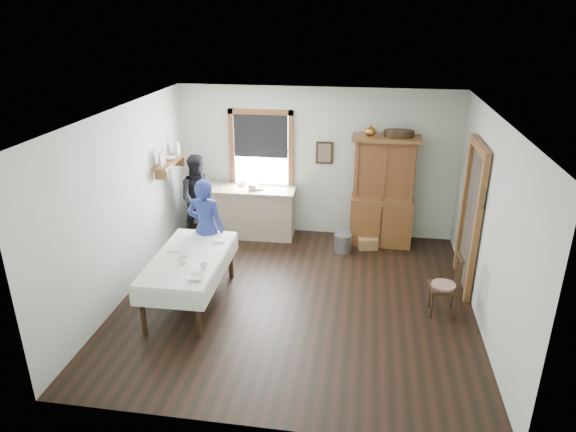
{
  "coord_description": "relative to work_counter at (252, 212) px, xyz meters",
  "views": [
    {
      "loc": [
        0.87,
        -6.42,
        3.94
      ],
      "look_at": [
        -0.17,
        0.3,
        1.18
      ],
      "focal_mm": 32.0,
      "sensor_mm": 36.0,
      "label": 1
    }
  ],
  "objects": [
    {
      "name": "dining_table",
      "position": [
        -0.34,
        -2.45,
        -0.09
      ],
      "size": [
        1.0,
        1.86,
        0.74
      ],
      "primitive_type": "cube",
      "rotation": [
        0.0,
        0.0,
        0.01
      ],
      "color": "white",
      "rests_on": "room"
    },
    {
      "name": "window",
      "position": [
        0.14,
        0.31,
        1.17
      ],
      "size": [
        1.18,
        0.07,
        1.48
      ],
      "color": "white",
      "rests_on": "room"
    },
    {
      "name": "table_bowl",
      "position": [
        -0.02,
        -3.07,
        0.31
      ],
      "size": [
        0.27,
        0.27,
        0.06
      ],
      "primitive_type": "imported",
      "rotation": [
        0.0,
        0.0,
        0.22
      ],
      "color": "white",
      "rests_on": "dining_table"
    },
    {
      "name": "counter_book",
      "position": [
        0.01,
        -0.05,
        0.47
      ],
      "size": [
        0.26,
        0.29,
        0.02
      ],
      "primitive_type": "imported",
      "rotation": [
        0.0,
        0.0,
        0.47
      ],
      "color": "brown",
      "rests_on": "work_counter"
    },
    {
      "name": "wall_shelf",
      "position": [
        -1.23,
        -0.61,
        1.11
      ],
      "size": [
        0.24,
        1.0,
        0.44
      ],
      "color": "brown",
      "rests_on": "room"
    },
    {
      "name": "spindle_chair",
      "position": [
        3.18,
        -2.2,
        -0.01
      ],
      "size": [
        0.44,
        0.44,
        0.9
      ],
      "primitive_type": "cube",
      "rotation": [
        0.0,
        0.0,
        0.06
      ],
      "color": "#352312",
      "rests_on": "room"
    },
    {
      "name": "counter_bowl",
      "position": [
        -0.2,
        0.14,
        0.49
      ],
      "size": [
        0.19,
        0.19,
        0.06
      ],
      "primitive_type": "imported",
      "rotation": [
        0.0,
        0.0,
        -0.04
      ],
      "color": "white",
      "rests_on": "work_counter"
    },
    {
      "name": "table_cup_a",
      "position": [
        -0.34,
        -2.67,
        0.33
      ],
      "size": [
        0.16,
        0.16,
        0.1
      ],
      "primitive_type": "imported",
      "rotation": [
        0.0,
        0.0,
        0.41
      ],
      "color": "white",
      "rests_on": "dining_table"
    },
    {
      "name": "table_cup_b",
      "position": [
        -0.01,
        -2.8,
        0.33
      ],
      "size": [
        0.12,
        0.12,
        0.09
      ],
      "primitive_type": "imported",
      "rotation": [
        0.0,
        0.0,
        -0.19
      ],
      "color": "white",
      "rests_on": "dining_table"
    },
    {
      "name": "figure_dark",
      "position": [
        -0.85,
        -0.34,
        0.28
      ],
      "size": [
        0.88,
        0.79,
        1.48
      ],
      "primitive_type": "imported",
      "rotation": [
        0.0,
        0.0,
        0.38
      ],
      "color": "black",
      "rests_on": "room"
    },
    {
      "name": "china_hutch",
      "position": [
        2.35,
        0.01,
        0.52
      ],
      "size": [
        1.15,
        0.55,
        1.95
      ],
      "primitive_type": "cube",
      "rotation": [
        0.0,
        0.0,
        -0.01
      ],
      "color": "brown",
      "rests_on": "room"
    },
    {
      "name": "pail",
      "position": [
        1.71,
        -0.44,
        -0.3
      ],
      "size": [
        0.34,
        0.34,
        0.32
      ],
      "primitive_type": "cube",
      "rotation": [
        0.0,
        0.0,
        -0.13
      ],
      "color": "gray",
      "rests_on": "room"
    },
    {
      "name": "wicker_basket",
      "position": [
        2.14,
        -0.25,
        -0.36
      ],
      "size": [
        0.38,
        0.3,
        0.2
      ],
      "primitive_type": "cube",
      "rotation": [
        0.0,
        0.0,
        0.22
      ],
      "color": "#B27D50",
      "rests_on": "room"
    },
    {
      "name": "shelf_bowl",
      "position": [
        -1.23,
        -0.6,
        1.14
      ],
      "size": [
        0.22,
        0.22,
        0.05
      ],
      "primitive_type": "imported",
      "color": "white",
      "rests_on": "wall_shelf"
    },
    {
      "name": "work_counter",
      "position": [
        0.0,
        0.0,
        0.0
      ],
      "size": [
        1.62,
        0.64,
        0.92
      ],
      "primitive_type": "cube",
      "rotation": [
        0.0,
        0.0,
        0.02
      ],
      "color": "tan",
      "rests_on": "room"
    },
    {
      "name": "doorway",
      "position": [
        3.6,
        -1.3,
        0.7
      ],
      "size": [
        0.09,
        1.14,
        2.22
      ],
      "color": "#3E362C",
      "rests_on": "room"
    },
    {
      "name": "room",
      "position": [
        1.14,
        -2.15,
        0.89
      ],
      "size": [
        5.01,
        5.01,
        2.7
      ],
      "color": "black",
      "rests_on": "ground"
    },
    {
      "name": "rug_beater",
      "position": [
        3.59,
        -1.85,
        1.26
      ],
      "size": [
        0.01,
        0.27,
        0.27
      ],
      "primitive_type": "torus",
      "rotation": [
        0.0,
        1.57,
        0.0
      ],
      "color": "black",
      "rests_on": "room"
    },
    {
      "name": "framed_picture",
      "position": [
        1.29,
        0.31,
        1.09
      ],
      "size": [
        0.3,
        0.04,
        0.4
      ],
      "primitive_type": "cube",
      "color": "#352312",
      "rests_on": "room"
    },
    {
      "name": "woman_blue",
      "position": [
        -0.34,
        -1.63,
        0.28
      ],
      "size": [
        0.58,
        0.42,
        1.49
      ],
      "primitive_type": "imported",
      "rotation": [
        0.0,
        0.0,
        3.03
      ],
      "color": "navy",
      "rests_on": "room"
    }
  ]
}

